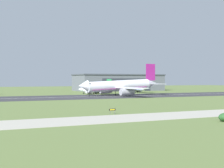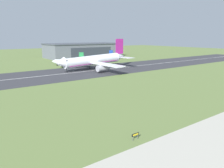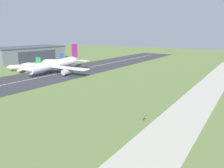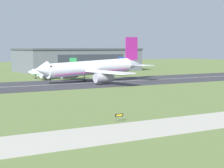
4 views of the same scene
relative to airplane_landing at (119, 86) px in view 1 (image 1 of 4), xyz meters
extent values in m
plane|color=olive|center=(-29.78, -63.41, -5.54)|extent=(649.32, 649.32, 0.00)
cube|color=#333338|center=(-29.78, -3.84, -5.51)|extent=(409.32, 41.15, 0.06)
cube|color=silver|center=(-29.78, -3.84, -5.48)|extent=(368.39, 0.70, 0.01)
cube|color=#B2AD9E|center=(-29.78, -93.78, -5.52)|extent=(306.99, 13.56, 0.05)
cube|color=slate|center=(34.99, 75.37, 0.77)|extent=(70.35, 32.45, 12.62)
cube|color=#424751|center=(34.99, 75.37, 7.53)|extent=(71.35, 33.45, 0.90)
cube|color=#2D333D|center=(34.99, 59.09, -0.49)|extent=(42.21, 0.12, 10.10)
cylinder|color=silver|center=(-0.40, -0.01, 0.21)|extent=(37.84, 6.67, 7.38)
cone|color=silver|center=(-21.73, -0.53, 0.21)|extent=(5.56, 5.89, 5.98)
cone|color=silver|center=(21.79, 0.53, 1.25)|extent=(7.25, 5.35, 5.48)
cube|color=black|center=(-18.89, -0.46, 1.36)|extent=(1.24, 4.92, 0.49)
cube|color=#991E7A|center=(-0.40, -0.01, -1.37)|extent=(33.85, 6.28, 1.67)
cube|color=silver|center=(-1.53, 15.50, -0.80)|extent=(6.57, 25.46, 0.66)
cylinder|color=#A8A8B2|center=(-2.67, 13.45, -2.83)|extent=(7.71, 3.75, 3.89)
cube|color=silver|center=(-0.78, -15.56, -0.80)|extent=(6.57, 25.46, 0.66)
cylinder|color=#A8A8B2|center=(-2.01, -13.56, -2.83)|extent=(7.71, 3.75, 3.89)
cube|color=#991E7A|center=(20.76, 0.50, 7.98)|extent=(6.27, 0.43, 9.78)
cube|color=silver|center=(20.98, 7.79, 1.07)|extent=(5.69, 8.94, 0.24)
cube|color=silver|center=(21.33, -6.76, 1.07)|extent=(5.69, 8.94, 0.24)
cylinder|color=black|center=(-17.95, -0.44, -4.10)|extent=(0.24, 0.24, 2.87)
cylinder|color=black|center=(-17.95, -0.44, -5.32)|extent=(0.84, 0.84, 0.44)
cylinder|color=black|center=(-0.74, 3.44, -4.10)|extent=(0.24, 0.24, 2.87)
cylinder|color=black|center=(-0.74, 3.44, -5.32)|extent=(0.84, 0.84, 0.44)
cylinder|color=black|center=(-0.57, -3.47, -4.10)|extent=(0.24, 0.24, 2.87)
cylinder|color=black|center=(-0.57, -3.47, -5.32)|extent=(0.84, 0.84, 0.44)
cylinder|color=silver|center=(-5.60, 24.80, -2.65)|extent=(14.43, 14.87, 2.98)
cone|color=silver|center=(-12.67, 32.18, -2.65)|extent=(4.01, 4.00, 2.98)
cone|color=silver|center=(1.78, 17.11, -2.12)|extent=(4.41, 4.44, 2.68)
cube|color=black|center=(-11.65, 31.11, -2.06)|extent=(2.59, 2.55, 0.44)
cube|color=#1E7238|center=(-5.60, 24.80, -3.47)|extent=(13.10, 13.49, 0.20)
cube|color=silver|center=(-0.83, 29.87, -3.17)|extent=(9.88, 9.64, 0.40)
cylinder|color=#A8A8B2|center=(-1.86, 29.68, -4.35)|extent=(4.01, 4.07, 1.85)
cube|color=silver|center=(-10.87, 20.25, -3.17)|extent=(9.88, 9.64, 0.40)
cylinder|color=#A8A8B2|center=(-10.63, 21.27, -4.35)|extent=(4.01, 4.07, 1.85)
cube|color=#1E7238|center=(1.41, 17.50, 1.37)|extent=(2.45, 2.53, 5.07)
cube|color=silver|center=(4.40, 19.82, -2.21)|extent=(5.25, 5.20, 0.24)
cube|color=silver|center=(-1.04, 14.60, -2.21)|extent=(5.25, 5.20, 0.24)
cylinder|color=black|center=(-10.91, 30.34, -4.84)|extent=(0.24, 0.24, 1.40)
cylinder|color=black|center=(-10.91, 30.34, -5.32)|extent=(0.84, 0.84, 0.44)
cylinder|color=black|center=(-4.21, 25.94, -4.84)|extent=(0.24, 0.24, 1.40)
cylinder|color=black|center=(-4.21, 25.94, -5.32)|extent=(0.84, 0.84, 0.44)
cylinder|color=black|center=(-6.79, 23.46, -4.84)|extent=(0.24, 0.24, 1.40)
cylinder|color=black|center=(-6.79, 23.46, -5.32)|extent=(0.84, 0.84, 0.44)
cylinder|color=silver|center=(29.04, 33.44, -2.74)|extent=(9.33, 12.71, 2.93)
cone|color=silver|center=(24.94, 40.16, -2.74)|extent=(3.88, 3.78, 2.93)
cone|color=silver|center=(33.37, 26.34, -2.21)|extent=(4.08, 4.38, 2.64)
cube|color=black|center=(25.70, 38.92, -2.15)|extent=(2.70, 2.24, 0.44)
cube|color=navy|center=(29.04, 33.44, -3.55)|extent=(8.52, 11.52, 0.20)
cube|color=silver|center=(33.61, 36.53, -3.25)|extent=(8.11, 6.19, 0.40)
cylinder|color=#A8A8B2|center=(32.82, 36.59, -4.41)|extent=(3.54, 4.20, 1.82)
cube|color=silver|center=(24.20, 30.79, -3.25)|extent=(8.11, 6.19, 0.40)
cylinder|color=#A8A8B2|center=(24.51, 31.52, -4.41)|extent=(3.54, 4.20, 1.82)
cube|color=navy|center=(33.10, 26.79, 1.22)|extent=(1.90, 2.87, 4.98)
cube|color=silver|center=(36.47, 28.39, -2.30)|extent=(5.28, 4.72, 0.24)
cube|color=silver|center=(30.14, 24.52, -2.30)|extent=(5.28, 4.72, 0.24)
cylinder|color=black|center=(26.25, 38.01, -4.87)|extent=(0.24, 0.24, 1.33)
cylinder|color=black|center=(26.25, 38.01, -5.32)|extent=(0.84, 0.84, 0.44)
cylinder|color=black|center=(30.67, 34.15, -4.87)|extent=(0.24, 0.24, 1.33)
cylinder|color=black|center=(30.67, 34.15, -5.32)|extent=(0.84, 0.84, 0.44)
cylinder|color=black|center=(27.67, 32.32, -4.87)|extent=(0.24, 0.24, 1.33)
cylinder|color=black|center=(27.67, 32.32, -5.32)|extent=(0.84, 0.84, 0.44)
cylinder|color=#4C4C51|center=(-43.08, -84.88, -5.08)|extent=(0.10, 0.10, 0.93)
cylinder|color=#4C4C51|center=(-41.84, -84.88, -5.08)|extent=(0.10, 0.10, 0.93)
cube|color=black|center=(-42.46, -84.88, -4.36)|extent=(1.78, 0.12, 0.51)
cube|color=yellow|center=(-42.46, -84.95, -4.36)|extent=(1.35, 0.02, 0.31)
camera|label=1|loc=(-75.72, -158.85, 3.42)|focal=50.00mm
camera|label=2|loc=(-69.69, -114.16, 14.53)|focal=35.00mm
camera|label=3|loc=(-99.71, -109.83, 20.15)|focal=35.00mm
camera|label=4|loc=(-87.88, -153.09, 8.45)|focal=70.00mm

